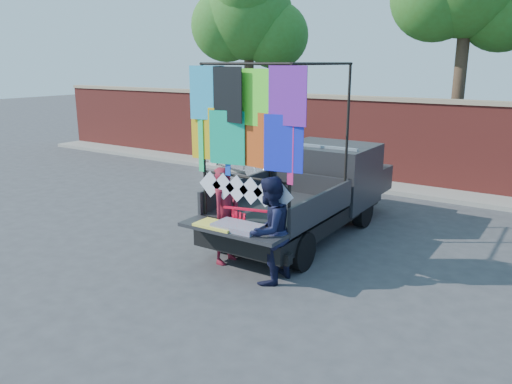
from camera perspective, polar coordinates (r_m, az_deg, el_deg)
The scene contains 9 objects.
ground at distance 9.49m, azimuth 3.99°, elevation -7.79°, with size 90.00×90.00×0.00m, color #38383A.
brick_wall at distance 15.44m, azimuth 17.04°, elevation 5.48°, with size 30.00×0.45×2.61m.
curb at distance 15.03m, azimuth 15.91°, elevation 0.39°, with size 30.00×1.20×0.12m, color gray.
tree_left at distance 19.15m, azimuth -0.92°, elevation 19.14°, with size 4.20×3.30×7.05m.
pickup_truck at distance 11.09m, azimuth 6.99°, elevation 0.42°, with size 2.28×5.74×3.61m.
sedan at distance 17.05m, azimuth -1.19°, elevation 4.50°, with size 1.29×3.70×1.22m, color silver.
woman at distance 9.14m, azimuth -3.49°, elevation -2.70°, with size 0.65×0.43×1.79m, color maroon.
man at distance 8.28m, azimuth 1.54°, elevation -4.41°, with size 0.89×0.69×1.83m, color black.
streamer_bundle at distance 8.72m, azimuth -1.65°, elevation -3.00°, with size 0.83×0.24×0.59m.
Camera 1 is at (4.27, -7.66, 3.62)m, focal length 35.00 mm.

